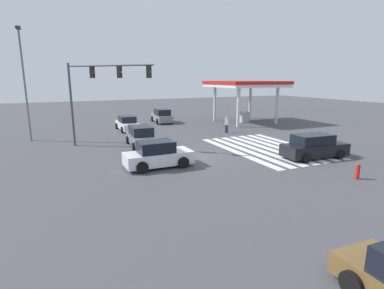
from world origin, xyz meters
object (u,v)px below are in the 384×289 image
object	(u,v)px
traffic_signal_mast	(97,85)
car_5	(158,155)
car_4	(127,124)
street_light_pole_a	(24,76)
car_0	(142,137)
car_3	(314,147)
pedestrian	(227,124)
car_2	(162,116)
fire_hydrant	(358,171)

from	to	relation	value
traffic_signal_mast	car_5	distance (m)	8.24
car_4	street_light_pole_a	distance (m)	10.35
car_0	car_4	world-z (taller)	car_0
car_3	pedestrian	world-z (taller)	car_3
car_0	car_5	xyz separation A→B (m)	(-6.23, 0.67, 0.02)
car_3	car_5	xyz separation A→B (m)	(2.33, 10.49, -0.01)
traffic_signal_mast	car_3	size ratio (longest dim) A/B	1.38
car_5	street_light_pole_a	xyz separation A→B (m)	(12.23, 7.65, 4.80)
street_light_pole_a	car_3	bearing A→B (deg)	-128.76
car_4	car_5	world-z (taller)	car_5
car_0	car_3	size ratio (longest dim) A/B	0.94
car_0	pedestrian	distance (m)	9.61
car_2	fire_hydrant	bearing A→B (deg)	-169.65
street_light_pole_a	car_2	bearing A→B (deg)	-67.76
car_5	car_4	bearing A→B (deg)	84.55
traffic_signal_mast	car_0	size ratio (longest dim) A/B	1.46
car_0	car_3	bearing A→B (deg)	51.61
car_4	car_5	bearing A→B (deg)	-5.95
car_5	car_3	bearing A→B (deg)	-12.80
traffic_signal_mast	street_light_pole_a	xyz separation A→B (m)	(5.53, 5.19, 0.69)
car_3	fire_hydrant	distance (m)	4.55
traffic_signal_mast	pedestrian	size ratio (longest dim) A/B	4.02
car_5	street_light_pole_a	distance (m)	15.20
fire_hydrant	car_2	bearing A→B (deg)	6.37
car_2	car_4	bearing A→B (deg)	130.99
car_4	street_light_pole_a	world-z (taller)	street_light_pole_a
car_3	car_4	bearing A→B (deg)	123.51
car_0	car_3	distance (m)	13.03
pedestrian	fire_hydrant	distance (m)	15.20
car_2	car_3	world-z (taller)	car_2
traffic_signal_mast	car_3	world-z (taller)	traffic_signal_mast
car_2	pedestrian	xyz separation A→B (m)	(-9.49, -3.58, 0.12)
car_3	fire_hydrant	size ratio (longest dim) A/B	5.51
car_5	pedestrian	xyz separation A→B (m)	(8.50, -10.01, 0.13)
pedestrian	street_light_pole_a	world-z (taller)	street_light_pole_a
traffic_signal_mast	car_4	distance (m)	9.30
car_0	car_5	distance (m)	6.27
car_2	car_0	bearing A→B (deg)	157.91
traffic_signal_mast	car_5	xyz separation A→B (m)	(-6.70, -2.46, -4.11)
car_4	car_3	bearing A→B (deg)	28.49
car_2	car_5	distance (m)	19.10
fire_hydrant	street_light_pole_a	bearing A→B (deg)	41.66
car_3	car_5	world-z (taller)	car_5
car_0	street_light_pole_a	size ratio (longest dim) A/B	0.47
traffic_signal_mast	car_4	bearing A→B (deg)	108.20
car_4	pedestrian	distance (m)	10.38
car_0	car_2	size ratio (longest dim) A/B	1.00
car_4	street_light_pole_a	xyz separation A→B (m)	(-1.88, 8.93, 4.88)
car_0	fire_hydrant	world-z (taller)	car_0
street_light_pole_a	traffic_signal_mast	bearing A→B (deg)	-136.85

